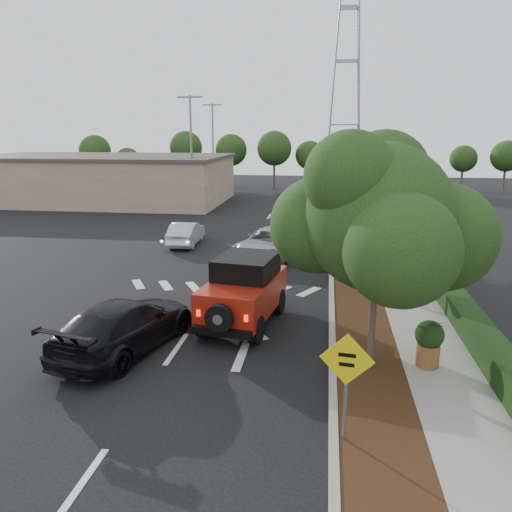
% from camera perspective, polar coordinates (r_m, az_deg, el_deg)
% --- Properties ---
extents(ground, '(120.00, 120.00, 0.00)m').
position_cam_1_polar(ground, '(15.30, -9.07, -10.42)').
color(ground, black).
rests_on(ground, ground).
extents(curb, '(0.20, 70.00, 0.15)m').
position_cam_1_polar(curb, '(26.02, 8.57, 0.09)').
color(curb, '#9E9B93').
rests_on(curb, ground).
extents(planting_strip, '(1.80, 70.00, 0.12)m').
position_cam_1_polar(planting_strip, '(26.06, 10.77, -0.01)').
color(planting_strip, black).
rests_on(planting_strip, ground).
extents(sidewalk, '(2.00, 70.00, 0.12)m').
position_cam_1_polar(sidewalk, '(26.22, 14.91, -0.16)').
color(sidewalk, gray).
rests_on(sidewalk, ground).
extents(hedge, '(0.80, 70.00, 0.80)m').
position_cam_1_polar(hedge, '(26.35, 17.98, 0.46)').
color(hedge, black).
rests_on(hedge, ground).
extents(commercial_building, '(22.00, 12.00, 4.00)m').
position_cam_1_polar(commercial_building, '(47.98, -17.11, 8.35)').
color(commercial_building, '#856D5C').
rests_on(commercial_building, ground).
extents(transmission_tower, '(7.00, 4.00, 28.00)m').
position_cam_1_polar(transmission_tower, '(61.61, 9.77, 8.04)').
color(transmission_tower, slate).
rests_on(transmission_tower, ground).
extents(street_tree_near, '(3.80, 3.80, 5.92)m').
position_cam_1_polar(street_tree_near, '(14.30, 12.82, -12.45)').
color(street_tree_near, black).
rests_on(street_tree_near, ground).
extents(street_tree_mid, '(3.20, 3.20, 5.32)m').
position_cam_1_polar(street_tree_mid, '(20.79, 11.37, -3.84)').
color(street_tree_mid, black).
rests_on(street_tree_mid, ground).
extents(street_tree_far, '(3.40, 3.40, 5.62)m').
position_cam_1_polar(street_tree_far, '(27.04, 10.67, 0.37)').
color(street_tree_far, black).
rests_on(street_tree_far, ground).
extents(light_pole_a, '(2.00, 0.22, 9.00)m').
position_cam_1_polar(light_pole_a, '(41.21, -7.18, 5.20)').
color(light_pole_a, slate).
rests_on(light_pole_a, ground).
extents(light_pole_b, '(2.00, 0.22, 9.00)m').
position_cam_1_polar(light_pole_b, '(52.98, -4.83, 7.23)').
color(light_pole_b, slate).
rests_on(light_pole_b, ground).
extents(red_jeep, '(2.56, 4.62, 2.28)m').
position_cam_1_polar(red_jeep, '(16.73, -1.21, -3.81)').
color(red_jeep, black).
rests_on(red_jeep, ground).
extents(silver_suv_ahead, '(3.99, 5.98, 1.53)m').
position_cam_1_polar(silver_suv_ahead, '(25.14, 1.63, 1.36)').
color(silver_suv_ahead, '#ADAEB5').
rests_on(silver_suv_ahead, ground).
extents(black_suv_oncoming, '(3.33, 5.59, 1.52)m').
position_cam_1_polar(black_suv_oncoming, '(15.30, -14.70, -7.63)').
color(black_suv_oncoming, black).
rests_on(black_suv_oncoming, ground).
extents(silver_sedan_oncoming, '(1.56, 4.02, 1.31)m').
position_cam_1_polar(silver_sedan_oncoming, '(28.63, -8.01, 2.58)').
color(silver_sedan_oncoming, '#B8BCC1').
rests_on(silver_sedan_oncoming, ground).
extents(parked_suv, '(4.70, 2.44, 1.53)m').
position_cam_1_polar(parked_suv, '(42.90, -12.54, 6.35)').
color(parked_suv, '#9DA0A4').
rests_on(parked_suv, ground).
extents(speed_hump_sign, '(1.09, 0.18, 2.34)m').
position_cam_1_polar(speed_hump_sign, '(10.38, 10.29, -13.00)').
color(speed_hump_sign, slate).
rests_on(speed_hump_sign, ground).
extents(terracotta_planter, '(0.77, 0.77, 1.34)m').
position_cam_1_polar(terracotta_planter, '(14.30, 19.18, -8.91)').
color(terracotta_planter, brown).
rests_on(terracotta_planter, ground).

